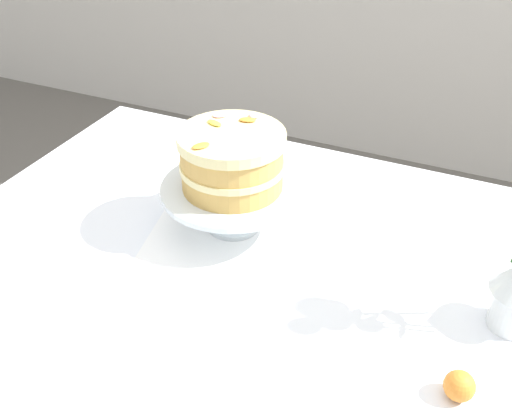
{
  "coord_description": "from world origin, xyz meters",
  "views": [
    {
      "loc": [
        0.33,
        -0.82,
        1.49
      ],
      "look_at": [
        -0.06,
        0.03,
        0.86
      ],
      "focal_mm": 42.92,
      "sensor_mm": 36.0,
      "label": 1
    }
  ],
  "objects_px": {
    "dining_table": "(270,317)",
    "cake_stand": "(233,193)",
    "layer_cake": "(232,160)",
    "fallen_rose": "(460,387)"
  },
  "relations": [
    {
      "from": "dining_table",
      "to": "cake_stand",
      "type": "bearing_deg",
      "value": 137.54
    },
    {
      "from": "layer_cake",
      "to": "fallen_rose",
      "type": "relative_size",
      "value": 1.84
    },
    {
      "from": "dining_table",
      "to": "layer_cake",
      "type": "bearing_deg",
      "value": 137.53
    },
    {
      "from": "dining_table",
      "to": "cake_stand",
      "type": "height_order",
      "value": "cake_stand"
    },
    {
      "from": "cake_stand",
      "to": "dining_table",
      "type": "bearing_deg",
      "value": -42.46
    },
    {
      "from": "dining_table",
      "to": "layer_cake",
      "type": "xyz_separation_m",
      "value": [
        -0.14,
        0.13,
        0.25
      ]
    },
    {
      "from": "cake_stand",
      "to": "layer_cake",
      "type": "bearing_deg",
      "value": 133.77
    },
    {
      "from": "dining_table",
      "to": "fallen_rose",
      "type": "xyz_separation_m",
      "value": [
        0.36,
        -0.13,
        0.11
      ]
    },
    {
      "from": "layer_cake",
      "to": "fallen_rose",
      "type": "height_order",
      "value": "layer_cake"
    },
    {
      "from": "cake_stand",
      "to": "fallen_rose",
      "type": "xyz_separation_m",
      "value": [
        0.5,
        -0.25,
        -0.06
      ]
    }
  ]
}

